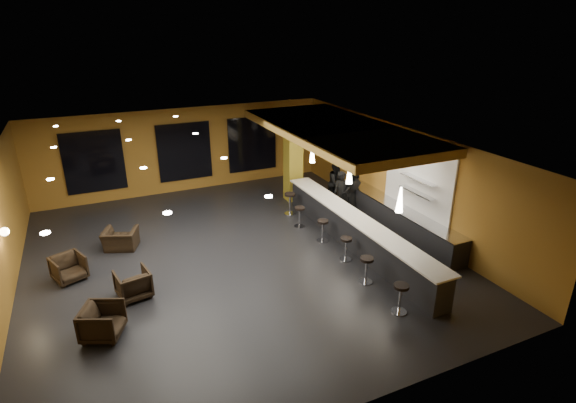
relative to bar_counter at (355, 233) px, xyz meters
name	(u,v)px	position (x,y,z in m)	size (l,w,h in m)	color
floor	(236,258)	(-3.65, 1.00, -0.55)	(12.00, 13.00, 0.10)	black
ceiling	(230,144)	(-3.65, 1.00, 3.05)	(12.00, 13.00, 0.10)	black
wall_back	(184,150)	(-3.65, 7.55, 1.25)	(12.00, 0.10, 3.50)	#976621
wall_front	(354,335)	(-3.65, -5.55, 1.25)	(12.00, 0.10, 3.50)	#976621
wall_right	(400,176)	(2.40, 1.00, 1.25)	(0.10, 13.00, 3.50)	#976621
wood_soffit	(336,130)	(0.35, 2.00, 2.86)	(3.60, 8.00, 0.28)	#B28434
window_left	(94,162)	(-7.15, 7.44, 1.20)	(2.20, 0.06, 2.40)	black
window_center	(185,152)	(-3.65, 7.44, 1.20)	(2.20, 0.06, 2.40)	black
window_right	(252,144)	(-0.65, 7.44, 1.20)	(2.20, 0.06, 2.40)	black
tile_backsplash	(418,178)	(2.31, 0.00, 1.50)	(0.06, 3.20, 2.40)	white
bar_counter	(355,233)	(0.00, 0.00, 0.00)	(0.60, 8.00, 1.00)	black
bar_top	(356,218)	(0.00, 0.00, 0.52)	(0.78, 8.10, 0.05)	white
prep_counter	(396,218)	(2.00, 0.50, -0.07)	(0.70, 6.00, 0.86)	black
prep_top	(398,206)	(2.00, 0.50, 0.39)	(0.72, 6.00, 0.03)	silver
wall_shelf_lower	(417,192)	(2.17, -0.20, 1.10)	(0.30, 1.50, 0.03)	silver
wall_shelf_upper	(419,179)	(2.17, -0.20, 1.55)	(0.30, 1.50, 0.03)	silver
column	(293,158)	(0.00, 4.60, 1.25)	(0.60, 0.60, 3.50)	olive
wall_sconce	(4,232)	(-9.53, 1.50, 1.30)	(0.22, 0.22, 0.22)	#FFE5B2
pendant_0	(400,200)	(0.00, -2.00, 1.85)	(0.20, 0.20, 0.70)	white
pendant_1	(350,173)	(0.00, 0.50, 1.85)	(0.20, 0.20, 0.70)	white
pendant_2	(312,153)	(0.00, 3.00, 1.85)	(0.20, 0.20, 0.70)	white
staff_a	(342,194)	(0.90, 2.35, 0.36)	(0.62, 0.41, 1.71)	black
staff_b	(337,183)	(1.30, 3.38, 0.39)	(0.86, 0.67, 1.77)	black
staff_c	(352,188)	(1.60, 2.71, 0.36)	(0.84, 0.55, 1.72)	black
armchair_a	(102,322)	(-7.60, -1.35, -0.11)	(0.84, 0.86, 0.78)	black
armchair_b	(133,284)	(-6.76, 0.04, -0.12)	(0.81, 0.83, 0.76)	black
armchair_c	(69,268)	(-8.29, 1.65, -0.13)	(0.79, 0.81, 0.74)	black
armchair_d	(121,239)	(-6.79, 3.01, -0.17)	(1.00, 0.88, 0.65)	black
bar_stool_0	(401,295)	(-0.88, -3.43, 0.01)	(0.40, 0.40, 0.79)	silver
bar_stool_1	(366,267)	(-0.86, -1.92, -0.01)	(0.39, 0.39, 0.77)	silver
bar_stool_2	(346,246)	(-0.69, -0.60, -0.03)	(0.37, 0.37, 0.73)	silver
bar_stool_3	(323,228)	(-0.73, 0.79, -0.02)	(0.38, 0.38, 0.74)	silver
bar_stool_4	(300,214)	(-0.93, 2.10, -0.02)	(0.38, 0.38, 0.74)	silver
bar_stool_5	(290,201)	(-0.76, 3.27, 0.03)	(0.42, 0.42, 0.83)	silver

